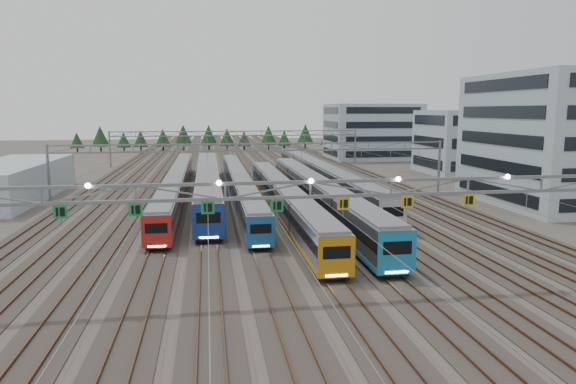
{
  "coord_description": "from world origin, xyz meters",
  "views": [
    {
      "loc": [
        -6.67,
        -32.94,
        12.47
      ],
      "look_at": [
        2.06,
        22.72,
        3.5
      ],
      "focal_mm": 32.0,
      "sensor_mm": 36.0,
      "label": 1
    }
  ],
  "objects": [
    {
      "name": "train_c",
      "position": [
        -2.25,
        41.35,
        1.9
      ],
      "size": [
        2.54,
        61.87,
        3.3
      ],
      "color": "black",
      "rests_on": "ground"
    },
    {
      "name": "track_bed",
      "position": [
        0.0,
        100.0,
        1.49
      ],
      "size": [
        54.0,
        260.0,
        5.42
      ],
      "color": "#2D2823",
      "rests_on": "ground"
    },
    {
      "name": "gantry_mid",
      "position": [
        0.0,
        40.0,
        6.39
      ],
      "size": [
        56.36,
        0.36,
        8.0
      ],
      "color": "slate",
      "rests_on": "ground"
    },
    {
      "name": "west_shed",
      "position": [
        -34.33,
        44.46,
        2.57
      ],
      "size": [
        10.0,
        30.0,
        5.15
      ],
      "primitive_type": "cube",
      "color": "#A1B9C0",
      "rests_on": "ground"
    },
    {
      "name": "gantry_far",
      "position": [
        0.0,
        85.0,
        6.39
      ],
      "size": [
        56.36,
        0.36,
        8.0
      ],
      "color": "slate",
      "rests_on": "ground"
    },
    {
      "name": "train_a",
      "position": [
        -11.25,
        43.81,
        1.96
      ],
      "size": [
        2.63,
        64.22,
        3.42
      ],
      "color": "black",
      "rests_on": "ground"
    },
    {
      "name": "train_d",
      "position": [
        2.25,
        27.46,
        2.05
      ],
      "size": [
        2.77,
        52.16,
        3.6
      ],
      "color": "black",
      "rests_on": "ground"
    },
    {
      "name": "ground",
      "position": [
        0.0,
        0.0,
        0.0
      ],
      "size": [
        400.0,
        400.0,
        0.0
      ],
      "primitive_type": "plane",
      "color": "#47423A",
      "rests_on": "ground"
    },
    {
      "name": "depot_bldg_south",
      "position": [
        39.75,
        29.09,
        8.64
      ],
      "size": [
        18.0,
        22.0,
        17.27
      ],
      "primitive_type": "cube",
      "color": "#A1B9C0",
      "rests_on": "ground"
    },
    {
      "name": "depot_bldg_mid",
      "position": [
        43.28,
        62.81,
        6.26
      ],
      "size": [
        14.0,
        16.0,
        12.52
      ],
      "primitive_type": "cube",
      "color": "#A1B9C0",
      "rests_on": "ground"
    },
    {
      "name": "treeline",
      "position": [
        5.4,
        128.5,
        4.23
      ],
      "size": [
        106.4,
        5.6,
        7.02
      ],
      "color": "#332114",
      "rests_on": "ground"
    },
    {
      "name": "train_b",
      "position": [
        -6.75,
        42.25,
        2.23
      ],
      "size": [
        3.04,
        56.73,
        3.96
      ],
      "color": "black",
      "rests_on": "ground"
    },
    {
      "name": "train_e",
      "position": [
        6.75,
        29.4,
        2.18
      ],
      "size": [
        2.96,
        56.12,
        3.86
      ],
      "color": "black",
      "rests_on": "ground"
    },
    {
      "name": "train_f",
      "position": [
        11.25,
        48.03,
        2.16
      ],
      "size": [
        2.92,
        67.36,
        3.81
      ],
      "color": "black",
      "rests_on": "ground"
    },
    {
      "name": "depot_bldg_north",
      "position": [
        35.67,
        96.29,
        7.05
      ],
      "size": [
        22.0,
        18.0,
        14.1
      ],
      "primitive_type": "cube",
      "color": "#A1B9C0",
      "rests_on": "ground"
    },
    {
      "name": "gantry_near",
      "position": [
        -0.05,
        -0.12,
        7.09
      ],
      "size": [
        56.36,
        0.61,
        8.08
      ],
      "color": "slate",
      "rests_on": "ground"
    }
  ]
}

